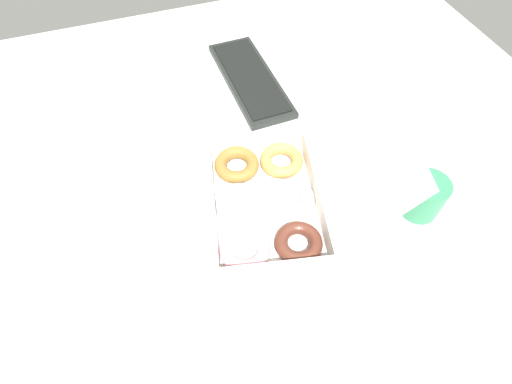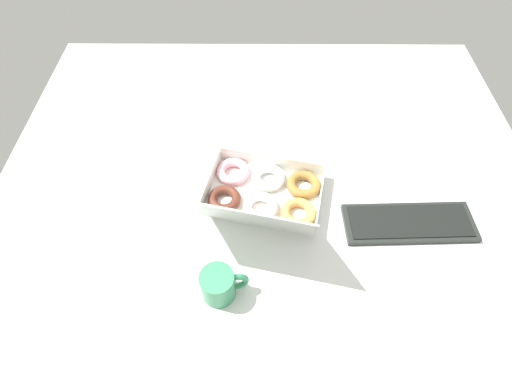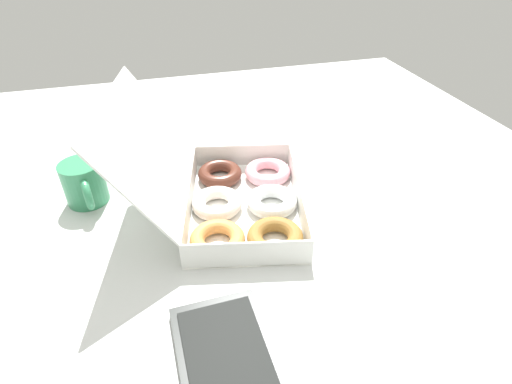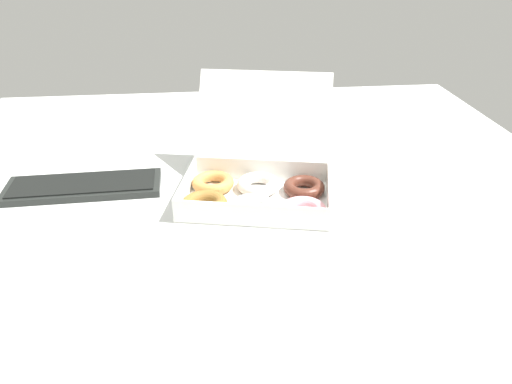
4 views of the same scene
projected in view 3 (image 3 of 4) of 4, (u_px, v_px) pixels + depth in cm
name	position (u px, v px, depth cm)	size (l,w,h in cm)	color
ground_plane	(229.00, 219.00, 86.92)	(180.00, 180.00, 2.00)	silver
donut_box	(236.00, 197.00, 86.11)	(43.34, 44.27, 26.29)	white
coffee_mug	(84.00, 183.00, 87.65)	(12.93, 9.10, 9.61)	#338357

